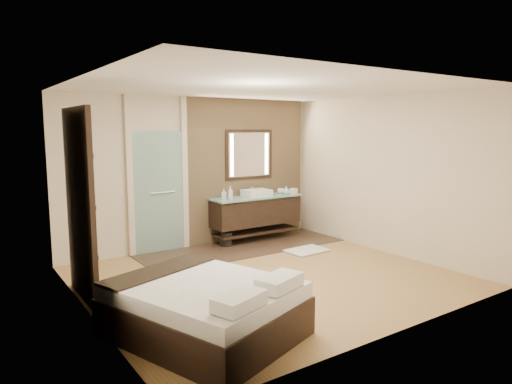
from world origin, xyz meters
TOP-DOWN VIEW (x-y plane):
  - floor at (0.00, 0.00)m, footprint 5.00×5.00m
  - tile_strip at (0.60, 1.60)m, footprint 3.80×1.30m
  - stone_wall at (1.10, 2.21)m, footprint 2.60×0.08m
  - vanity at (1.10, 1.92)m, footprint 1.85×0.55m
  - mirror_unit at (1.10, 2.16)m, footprint 1.06×0.04m
  - frosted_door at (-0.75, 2.20)m, footprint 1.10×0.12m
  - shoji_partition at (-2.43, 0.60)m, footprint 0.06×1.20m
  - bed at (-1.65, -1.16)m, footprint 1.96×2.18m
  - bath_mat at (1.38, 0.75)m, footprint 0.74×0.52m
  - waste_bin at (0.39, 1.85)m, footprint 0.28×0.28m
  - tissue_box at (1.92, 1.80)m, footprint 0.14×0.14m
  - soap_bottle_a at (0.47, 1.83)m, footprint 0.11×0.11m
  - soap_bottle_b at (0.43, 1.99)m, footprint 0.11×0.11m
  - soap_bottle_c at (1.74, 1.81)m, footprint 0.14×0.14m
  - cup at (1.72, 1.96)m, footprint 0.13×0.13m

SIDE VIEW (x-z plane):
  - floor at x=0.00m, z-range 0.00..0.00m
  - tile_strip at x=0.60m, z-range 0.00..0.01m
  - bath_mat at x=1.38m, z-range 0.01..0.03m
  - waste_bin at x=0.39m, z-range 0.00..0.27m
  - bed at x=-1.65m, z-range -0.06..0.64m
  - vanity at x=1.10m, z-range 0.14..1.02m
  - cup at x=1.72m, z-range 0.86..0.96m
  - tissue_box at x=1.92m, z-range 0.86..0.97m
  - soap_bottle_c at x=1.74m, z-range 0.86..1.02m
  - soap_bottle_b at x=0.43m, z-range 0.86..1.05m
  - soap_bottle_a at x=0.47m, z-range 0.86..1.11m
  - frosted_door at x=-0.75m, z-range -0.21..2.49m
  - shoji_partition at x=-2.43m, z-range 0.01..2.41m
  - stone_wall at x=1.10m, z-range 0.00..2.70m
  - mirror_unit at x=1.10m, z-range 1.17..2.13m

